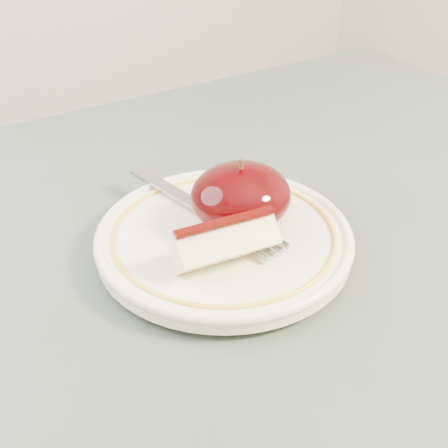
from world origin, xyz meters
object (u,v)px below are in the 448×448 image
apple_half (241,196)px  fork (204,210)px  plate (224,238)px  table (307,413)px

apple_half → fork: (-0.02, 0.03, -0.02)m
plate → apple_half: (0.02, 0.01, 0.03)m
table → apple_half: bearing=84.1°
table → plate: (-0.01, 0.11, 0.10)m
table → plate: 0.15m
apple_half → fork: bearing=127.5°
apple_half → fork: 0.04m
plate → fork: bearing=89.8°
plate → table: bearing=-86.0°
plate → apple_half: bearing=20.1°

